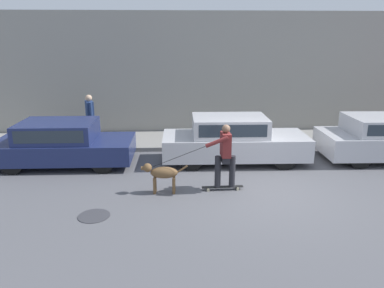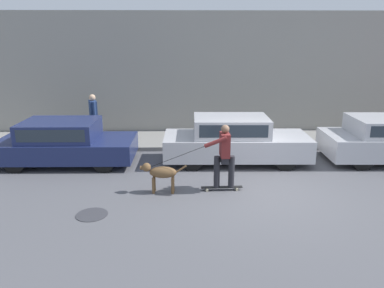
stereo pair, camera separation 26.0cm
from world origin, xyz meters
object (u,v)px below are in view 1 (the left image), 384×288
Objects in this scene: dog at (162,173)px; pedestrian_with_bag at (90,116)px; skateboarder at (225,154)px; parked_car_1 at (233,140)px; parked_car_0 at (63,144)px.

dog is 0.69× the size of pedestrian_with_bag.
skateboarder is (1.52, 0.10, 0.44)m from dog.
parked_car_1 reaches higher than dog.
pedestrian_with_bag reaches higher than skateboarder.
pedestrian_with_bag reaches higher than parked_car_0.
pedestrian_with_bag is at bearing -57.23° from dog.
skateboarder is at bearing -25.30° from parked_car_0.
parked_car_0 is 4.96m from skateboarder.
parked_car_1 is (5.01, 0.00, 0.04)m from parked_car_0.
skateboarder is (4.46, -2.15, 0.31)m from parked_car_0.
skateboarder is 5.96m from pedestrian_with_bag.
parked_car_0 is 3.58× the size of dog.
parked_car_0 is at bearing -28.01° from skateboarder.
parked_car_0 is 2.24m from pedestrian_with_bag.
pedestrian_with_bag is (0.35, 2.18, 0.39)m from parked_car_0.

